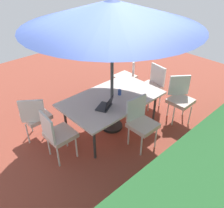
{
  "coord_description": "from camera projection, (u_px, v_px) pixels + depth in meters",
  "views": [
    {
      "loc": [
        2.77,
        2.94,
        3.18
      ],
      "look_at": [
        0.0,
        0.0,
        0.58
      ],
      "focal_mm": 38.56,
      "sensor_mm": 36.0,
      "label": 1
    }
  ],
  "objects": [
    {
      "name": "ground_plane",
      "position": [
        112.0,
        127.0,
        5.13
      ],
      "size": [
        10.0,
        10.0,
        0.02
      ],
      "primitive_type": "cube",
      "color": "brown"
    },
    {
      "name": "dining_table",
      "position": [
        112.0,
        100.0,
        4.75
      ],
      "size": [
        1.97,
        1.19,
        0.73
      ],
      "color": "silver",
      "rests_on": "ground_plane"
    },
    {
      "name": "patio_umbrella",
      "position": [
        112.0,
        14.0,
        3.87
      ],
      "size": [
        3.05,
        3.05,
        2.54
      ],
      "color": "#4C4C4C",
      "rests_on": "ground_plane"
    },
    {
      "name": "chair_northwest",
      "position": [
        180.0,
        97.0,
        5.09
      ],
      "size": [
        0.58,
        0.58,
        0.98
      ],
      "rotation": [
        0.0,
        0.0,
        2.48
      ],
      "color": "beige",
      "rests_on": "ground_plane"
    },
    {
      "name": "chair_north",
      "position": [
        141.0,
        121.0,
        4.38
      ],
      "size": [
        0.47,
        0.48,
        0.98
      ],
      "rotation": [
        0.0,
        0.0,
        3.02
      ],
      "color": "beige",
      "rests_on": "ground_plane"
    },
    {
      "name": "chair_west",
      "position": [
        152.0,
        84.0,
        5.58
      ],
      "size": [
        0.49,
        0.48,
        0.98
      ],
      "rotation": [
        0.0,
        0.0,
        1.43
      ],
      "color": "beige",
      "rests_on": "ground_plane"
    },
    {
      "name": "chair_east",
      "position": [
        57.0,
        133.0,
        4.08
      ],
      "size": [
        0.48,
        0.47,
        0.98
      ],
      "rotation": [
        0.0,
        0.0,
        4.63
      ],
      "color": "beige",
      "rests_on": "ground_plane"
    },
    {
      "name": "chair_southeast",
      "position": [
        35.0,
        116.0,
        4.52
      ],
      "size": [
        0.58,
        0.58,
        0.98
      ],
      "rotation": [
        0.0,
        0.0,
        5.64
      ],
      "color": "beige",
      "rests_on": "ground_plane"
    },
    {
      "name": "chair_southwest",
      "position": [
        127.0,
        75.0,
        5.99
      ],
      "size": [
        0.58,
        0.58,
        0.98
      ],
      "rotation": [
        0.0,
        0.0,
        0.68
      ],
      "color": "beige",
      "rests_on": "ground_plane"
    },
    {
      "name": "laptop",
      "position": [
        106.0,
        106.0,
        4.41
      ],
      "size": [
        0.39,
        0.36,
        0.21
      ],
      "rotation": [
        0.0,
        0.0,
        0.44
      ],
      "color": "#2D2D33",
      "rests_on": "dining_table"
    },
    {
      "name": "cup",
      "position": [
        120.0,
        92.0,
        4.8
      ],
      "size": [
        0.07,
        0.07,
        0.12
      ],
      "primitive_type": "cylinder",
      "color": "#334C99",
      "rests_on": "dining_table"
    }
  ]
}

